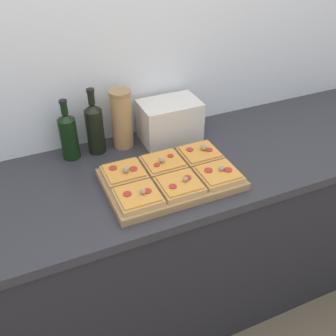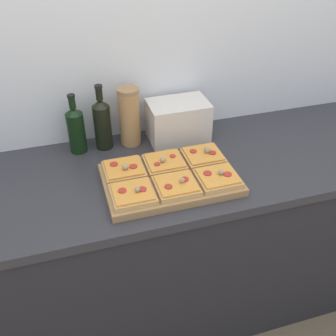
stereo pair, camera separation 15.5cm
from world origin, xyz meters
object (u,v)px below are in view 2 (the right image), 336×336
(cutting_board, at_px, (170,180))
(toaster_oven, at_px, (178,121))
(grain_jar_tall, at_px, (130,116))
(olive_oil_bottle, at_px, (76,129))
(wine_bottle, at_px, (102,123))

(cutting_board, xyz_separation_m, toaster_oven, (0.13, 0.31, 0.08))
(grain_jar_tall, distance_m, toaster_oven, 0.22)
(olive_oil_bottle, xyz_separation_m, toaster_oven, (0.45, -0.03, -0.02))
(olive_oil_bottle, height_order, grain_jar_tall, olive_oil_bottle)
(wine_bottle, xyz_separation_m, toaster_oven, (0.34, -0.03, -0.03))
(cutting_board, relative_size, grain_jar_tall, 1.95)
(cutting_board, xyz_separation_m, grain_jar_tall, (-0.08, 0.34, 0.12))
(cutting_board, height_order, grain_jar_tall, grain_jar_tall)
(cutting_board, distance_m, toaster_oven, 0.35)
(cutting_board, distance_m, wine_bottle, 0.41)
(olive_oil_bottle, distance_m, wine_bottle, 0.11)
(olive_oil_bottle, bearing_deg, cutting_board, -46.86)
(cutting_board, xyz_separation_m, wine_bottle, (-0.20, 0.34, 0.11))
(grain_jar_tall, xyz_separation_m, toaster_oven, (0.22, -0.03, -0.04))
(olive_oil_bottle, relative_size, wine_bottle, 0.91)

